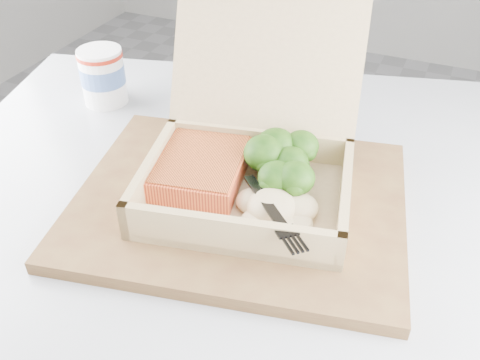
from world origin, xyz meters
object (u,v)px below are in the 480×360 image
at_px(serving_tray, 239,202).
at_px(takeout_container, 253,144).
at_px(cafe_table, 219,304).
at_px(paper_cup, 103,75).

relative_size(serving_tray, takeout_container, 1.23).
relative_size(cafe_table, serving_tray, 2.46).
distance_m(serving_tray, takeout_container, 0.07).
distance_m(takeout_container, paper_cup, 0.32).
relative_size(takeout_container, paper_cup, 3.59).
xyz_separation_m(serving_tray, paper_cup, (-0.30, 0.15, 0.04)).
height_order(cafe_table, takeout_container, takeout_container).
xyz_separation_m(cafe_table, serving_tray, (0.03, 0.01, 0.19)).
xyz_separation_m(serving_tray, takeout_container, (0.00, 0.04, 0.06)).
bearing_deg(cafe_table, serving_tray, 13.16).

